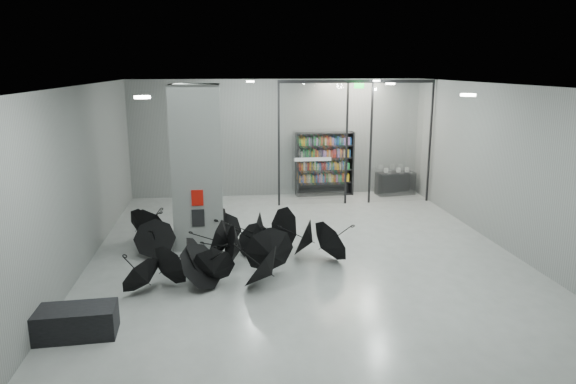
{
  "coord_description": "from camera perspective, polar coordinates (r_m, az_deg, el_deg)",
  "views": [
    {
      "loc": [
        -1.84,
        -10.98,
        4.41
      ],
      "look_at": [
        -0.3,
        1.5,
        1.4
      ],
      "focal_mm": 32.83,
      "sensor_mm": 36.0,
      "label": 1
    }
  ],
  "objects": [
    {
      "name": "umbrella_cluster",
      "position": [
        12.21,
        -6.67,
        -6.23
      ],
      "size": [
        5.73,
        4.98,
        1.31
      ],
      "color": "black",
      "rests_on": "ground"
    },
    {
      "name": "room",
      "position": [
        11.25,
        2.46,
        5.44
      ],
      "size": [
        14.0,
        14.02,
        4.01
      ],
      "color": "gray",
      "rests_on": "ground"
    },
    {
      "name": "glass_partition",
      "position": [
        17.16,
        7.34,
        5.88
      ],
      "size": [
        5.06,
        0.08,
        4.0
      ],
      "color": "silver",
      "rests_on": "ground"
    },
    {
      "name": "info_panel",
      "position": [
        12.88,
        -9.7,
        -2.78
      ],
      "size": [
        0.3,
        0.03,
        0.42
      ],
      "primitive_type": "cube",
      "color": "black",
      "rests_on": "column"
    },
    {
      "name": "exit_sign",
      "position": [
        16.84,
        7.71,
        11.33
      ],
      "size": [
        0.3,
        0.06,
        0.15
      ],
      "primitive_type": "cube",
      "color": "#0CE533",
      "rests_on": "room"
    },
    {
      "name": "bench",
      "position": [
        9.75,
        -22.71,
        -12.91
      ],
      "size": [
        1.59,
        0.75,
        0.5
      ],
      "primitive_type": "cube",
      "rotation": [
        0.0,
        0.0,
        0.05
      ],
      "color": "black",
      "rests_on": "ground"
    },
    {
      "name": "fire_cabinet",
      "position": [
        12.75,
        -9.79,
        -0.62
      ],
      "size": [
        0.28,
        0.04,
        0.38
      ],
      "primitive_type": "cube",
      "color": "#A50A07",
      "rests_on": "column"
    },
    {
      "name": "column",
      "position": [
        13.22,
        -9.79,
        2.76
      ],
      "size": [
        1.2,
        1.2,
        4.0
      ],
      "primitive_type": "cube",
      "color": "slate",
      "rests_on": "ground"
    },
    {
      "name": "shop_counter",
      "position": [
        18.91,
        11.54,
        0.93
      ],
      "size": [
        1.4,
        0.73,
        0.8
      ],
      "primitive_type": "cube",
      "rotation": [
        0.0,
        0.0,
        0.15
      ],
      "color": "black",
      "rests_on": "ground"
    },
    {
      "name": "bookshelf",
      "position": [
        18.37,
        3.99,
        3.05
      ],
      "size": [
        2.02,
        0.49,
        2.2
      ],
      "primitive_type": null,
      "rotation": [
        0.0,
        0.0,
        0.05
      ],
      "color": "black",
      "rests_on": "ground"
    }
  ]
}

